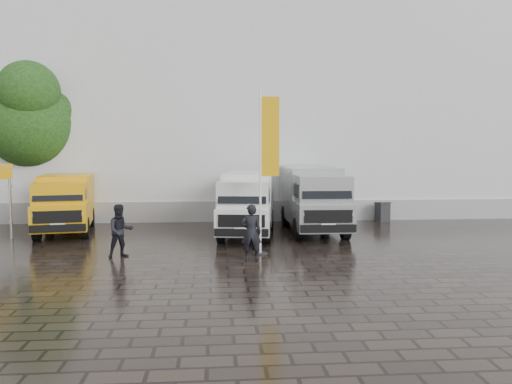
% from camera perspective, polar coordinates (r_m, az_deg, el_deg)
% --- Properties ---
extents(ground, '(120.00, 120.00, 0.00)m').
position_cam_1_polar(ground, '(16.68, 1.47, -7.25)').
color(ground, black).
rests_on(ground, ground).
extents(exhibition_hall, '(44.00, 16.00, 12.00)m').
position_cam_1_polar(exhibition_hall, '(32.53, 2.10, 9.26)').
color(exhibition_hall, silver).
rests_on(exhibition_hall, ground).
extents(hall_plinth, '(44.00, 0.15, 1.00)m').
position_cam_1_polar(hall_plinth, '(24.64, 4.19, -2.15)').
color(hall_plinth, gray).
rests_on(hall_plinth, ground).
extents(van_yellow, '(2.91, 5.52, 2.42)m').
position_cam_1_polar(van_yellow, '(22.41, -20.93, -1.33)').
color(van_yellow, '#D0910A').
rests_on(van_yellow, ground).
extents(van_white, '(2.75, 6.10, 2.55)m').
position_cam_1_polar(van_white, '(20.47, -0.93, -1.38)').
color(van_white, silver).
rests_on(van_white, ground).
extents(van_silver, '(2.18, 6.34, 2.74)m').
position_cam_1_polar(van_silver, '(21.42, 6.51, -0.88)').
color(van_silver, '#A1A4A5').
rests_on(van_silver, ground).
extents(flagpole, '(0.88, 0.50, 5.46)m').
position_cam_1_polar(flagpole, '(16.59, 1.14, 3.42)').
color(flagpole, black).
rests_on(flagpole, ground).
extents(tree, '(4.37, 4.37, 7.84)m').
position_cam_1_polar(tree, '(26.68, -24.37, 7.72)').
color(tree, black).
rests_on(tree, ground).
extents(wheelie_bin, '(0.70, 0.70, 0.96)m').
position_cam_1_polar(wheelie_bin, '(25.05, 14.26, -2.22)').
color(wheelie_bin, black).
rests_on(wheelie_bin, ground).
extents(person_front, '(0.68, 0.47, 1.80)m').
position_cam_1_polar(person_front, '(15.77, -0.57, -4.64)').
color(person_front, black).
rests_on(person_front, ground).
extents(person_tent, '(1.04, 0.95, 1.73)m').
position_cam_1_polar(person_tent, '(16.85, -15.22, -4.31)').
color(person_tent, black).
rests_on(person_tent, ground).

